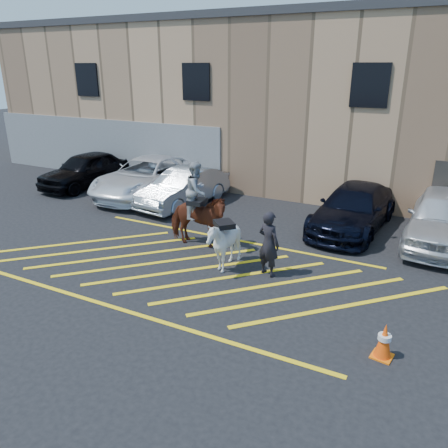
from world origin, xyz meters
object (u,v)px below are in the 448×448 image
at_px(car_black_suv, 86,170).
at_px(car_white_suv, 444,218).
at_px(saddled_white, 224,244).
at_px(handler, 269,244).
at_px(traffic_cone, 384,341).
at_px(car_silver_sedan, 184,187).
at_px(mounted_bay, 197,213).
at_px(car_white_pickup, 148,177).
at_px(car_blue_suv, 354,208).

relative_size(car_black_suv, car_white_suv, 0.92).
bearing_deg(saddled_white, handler, 10.23).
height_order(car_white_suv, traffic_cone, car_white_suv).
bearing_deg(car_silver_sedan, mounted_bay, -45.20).
xyz_separation_m(car_white_pickup, handler, (7.40, -4.77, 0.09)).
bearing_deg(car_black_suv, handler, -19.35).
bearing_deg(mounted_bay, traffic_cone, -27.96).
relative_size(mounted_bay, saddled_white, 1.48).
bearing_deg(handler, saddled_white, 28.44).
xyz_separation_m(car_white_suv, traffic_cone, (-0.75, -6.77, -0.48)).
distance_m(saddled_white, traffic_cone, 4.92).
height_order(car_white_suv, mounted_bay, mounted_bay).
bearing_deg(car_silver_sedan, saddled_white, -40.38).
distance_m(handler, mounted_bay, 2.80).
relative_size(car_white_pickup, mounted_bay, 2.16).
distance_m(car_white_suv, mounted_bay, 7.60).
bearing_deg(car_blue_suv, handler, -100.85).
bearing_deg(car_black_suv, car_silver_sedan, -0.25).
bearing_deg(traffic_cone, handler, 145.06).
height_order(handler, saddled_white, handler).
distance_m(car_white_suv, handler, 6.02).
height_order(car_black_suv, car_white_suv, car_white_suv).
bearing_deg(car_blue_suv, car_silver_sedan, -172.31).
relative_size(car_white_pickup, car_blue_suv, 1.14).
distance_m(car_black_suv, car_white_suv, 14.77).
distance_m(car_white_pickup, mounted_bay, 6.14).
bearing_deg(car_black_suv, saddled_white, -22.94).
bearing_deg(handler, car_black_suv, -5.18).
bearing_deg(car_white_suv, car_silver_sedan, -176.49).
bearing_deg(mounted_bay, car_silver_sedan, 127.49).
height_order(car_blue_suv, mounted_bay, mounted_bay).
height_order(car_white_suv, saddled_white, car_white_suv).
relative_size(saddled_white, traffic_cone, 2.43).
bearing_deg(mounted_bay, handler, -18.01).
relative_size(car_silver_sedan, handler, 2.46).
xyz_separation_m(car_white_pickup, car_blue_suv, (8.68, -0.20, -0.07)).
height_order(car_white_pickup, mounted_bay, mounted_bay).
bearing_deg(car_blue_suv, car_black_suv, -175.58).
xyz_separation_m(car_white_suv, handler, (-4.01, -4.49, 0.04)).
relative_size(car_silver_sedan, car_white_suv, 0.87).
bearing_deg(traffic_cone, car_blue_suv, 106.13).
bearing_deg(car_white_suv, car_blue_suv, -179.61).
bearing_deg(saddled_white, mounted_bay, 143.63).
bearing_deg(car_white_suv, car_white_pickup, -179.44).
distance_m(handler, traffic_cone, 4.01).
relative_size(car_black_suv, handler, 2.58).
relative_size(car_blue_suv, car_white_suv, 1.00).
distance_m(car_white_pickup, traffic_cone, 12.78).
relative_size(handler, mounted_bay, 0.67).
height_order(saddled_white, traffic_cone, saddled_white).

